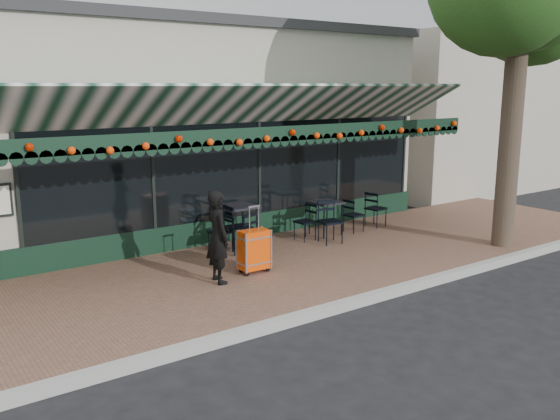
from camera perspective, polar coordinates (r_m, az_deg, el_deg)
ground at (r=9.05m, az=4.60°, el=-9.76°), size 80.00×80.00×0.00m
sidewalk at (r=10.54m, az=-2.42°, el=-6.12°), size 18.00×4.00×0.15m
curb at (r=8.97m, az=4.94°, el=-9.46°), size 18.00×0.16×0.15m
restaurant_building at (r=15.30m, az=-14.61°, el=7.54°), size 12.00×9.60×4.50m
neighbor_building_right at (r=23.43m, az=16.77°, el=9.12°), size 12.00×8.00×4.80m
woman at (r=9.71m, az=-5.98°, el=-2.57°), size 0.44×0.60×1.54m
suitcase at (r=10.26m, az=-2.50°, el=-3.91°), size 0.51×0.28×1.17m
cafe_table_a at (r=12.81m, az=4.43°, el=0.50°), size 0.60×0.60×0.74m
cafe_table_b at (r=11.85m, az=-4.07°, el=0.04°), size 0.68×0.68×0.84m
chair_a_left at (r=12.40m, az=2.43°, el=-1.16°), size 0.41×0.41×0.77m
chair_a_right at (r=13.17m, az=7.11°, el=-0.51°), size 0.40×0.40×0.75m
chair_a_front at (r=12.17m, az=4.88°, el=-1.18°), size 0.52×0.52×0.88m
chair_a_extra at (r=13.76m, az=9.20°, el=0.12°), size 0.47×0.47×0.82m
chair_b_left at (r=11.53m, az=-5.77°, el=-2.14°), size 0.46×0.46×0.80m
chair_b_right at (r=11.51m, az=-4.03°, el=-1.74°), size 0.50×0.50×0.95m
chair_b_front at (r=11.08m, az=-2.15°, el=-2.54°), size 0.52×0.52×0.85m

